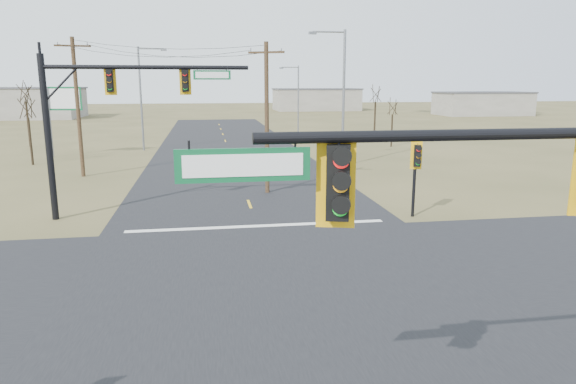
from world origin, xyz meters
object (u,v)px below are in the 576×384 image
object	(u,v)px
streetlight_a	(341,91)
streetlight_c	(143,93)
pedestal_signal_ne	(417,161)
utility_pole_near	(267,116)
bare_tree_b	(25,91)
highway_sign	(63,108)
streetlight_b	(297,98)
bare_tree_a	(27,106)
bare_tree_c	(393,106)
bare_tree_d	(376,93)
utility_pole_far	(78,106)
mast_arm_far	(107,102)

from	to	relation	value
streetlight_a	streetlight_c	size ratio (longest dim) A/B	1.06
pedestal_signal_ne	utility_pole_near	size ratio (longest dim) A/B	0.43
pedestal_signal_ne	bare_tree_b	xyz separation A→B (m)	(-28.21, 33.67, 2.94)
utility_pole_near	streetlight_a	world-z (taller)	streetlight_a
highway_sign	streetlight_a	distance (m)	24.91
streetlight_b	streetlight_c	bearing A→B (deg)	-151.32
bare_tree_a	utility_pole_near	bearing A→B (deg)	-38.33
bare_tree_c	bare_tree_b	bearing A→B (deg)	171.29
utility_pole_near	bare_tree_d	xyz separation A→B (m)	(15.55, 26.20, 0.79)
bare_tree_a	bare_tree_c	bearing A→B (deg)	11.98
utility_pole_far	bare_tree_b	distance (m)	21.25
mast_arm_far	utility_pole_near	xyz separation A→B (m)	(8.20, 4.51, -1.01)
pedestal_signal_ne	bare_tree_c	size ratio (longest dim) A/B	0.71
utility_pole_near	highway_sign	world-z (taller)	utility_pole_near
streetlight_b	bare_tree_c	size ratio (longest dim) A/B	1.60
utility_pole_far	streetlight_a	size ratio (longest dim) A/B	0.91
mast_arm_far	utility_pole_near	bearing A→B (deg)	21.18
streetlight_b	bare_tree_c	distance (m)	13.48
utility_pole_near	streetlight_c	bearing A→B (deg)	113.32
streetlight_c	bare_tree_a	xyz separation A→B (m)	(-8.16, -8.02, -0.85)
utility_pole_near	highway_sign	xyz separation A→B (m)	(-16.06, 18.65, -0.24)
streetlight_a	bare_tree_a	distance (m)	25.05
utility_pole_near	streetlight_b	xyz separation A→B (m)	(7.47, 31.68, 0.19)
mast_arm_far	streetlight_c	xyz separation A→B (m)	(-1.27, 26.46, -0.04)
utility_pole_far	streetlight_a	xyz separation A→B (m)	(19.29, 1.60, 0.93)
mast_arm_far	bare_tree_b	world-z (taller)	mast_arm_far
streetlight_b	streetlight_a	bearing A→B (deg)	-92.49
highway_sign	streetlight_b	xyz separation A→B (m)	(23.54, 13.03, 0.43)
pedestal_signal_ne	utility_pole_near	xyz separation A→B (m)	(-6.49, 6.95, 1.82)
bare_tree_c	bare_tree_d	distance (m)	5.34
bare_tree_b	bare_tree_d	bearing A→B (deg)	-0.81
utility_pole_far	highway_sign	xyz separation A→B (m)	(-3.73, 10.97, -0.60)
utility_pole_near	streetlight_b	bearing A→B (deg)	76.73
bare_tree_b	pedestal_signal_ne	bearing A→B (deg)	-50.05
highway_sign	bare_tree_a	size ratio (longest dim) A/B	1.04
highway_sign	bare_tree_c	bearing A→B (deg)	10.31
utility_pole_near	bare_tree_a	world-z (taller)	utility_pole_near
highway_sign	bare_tree_d	distance (m)	32.52
pedestal_signal_ne	bare_tree_c	xyz separation A→B (m)	(9.18, 27.95, 1.39)
utility_pole_near	bare_tree_d	world-z (taller)	utility_pole_near
streetlight_b	bare_tree_b	xyz separation A→B (m)	(-29.19, -4.95, 0.93)
utility_pole_near	bare_tree_b	world-z (taller)	utility_pole_near
pedestal_signal_ne	highway_sign	bearing A→B (deg)	151.26
utility_pole_far	mast_arm_far	bearing A→B (deg)	-71.26
utility_pole_near	streetlight_c	world-z (taller)	streetlight_c
utility_pole_near	highway_sign	distance (m)	24.61
mast_arm_far	bare_tree_b	xyz separation A→B (m)	(-13.52, 31.24, 0.11)
mast_arm_far	streetlight_b	distance (m)	39.44
streetlight_a	streetlight_b	size ratio (longest dim) A/B	1.23
highway_sign	streetlight_c	size ratio (longest dim) A/B	0.62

